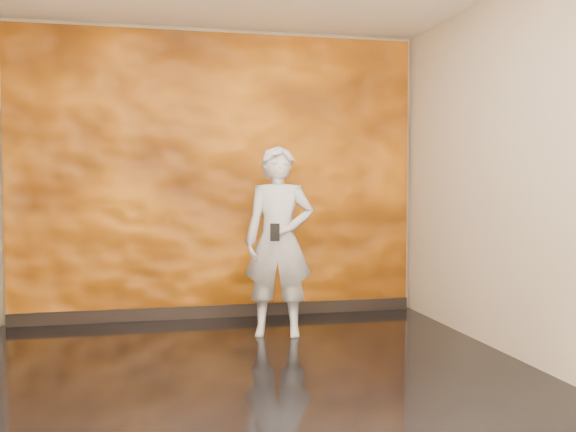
# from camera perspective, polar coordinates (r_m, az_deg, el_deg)

# --- Properties ---
(room) EXTENTS (4.02, 4.02, 2.81)m
(room) POSITION_cam_1_polar(r_m,az_deg,el_deg) (4.33, -3.32, 4.08)
(room) COLOR black
(room) RESTS_ON ground
(feature_wall) EXTENTS (3.90, 0.06, 2.75)m
(feature_wall) POSITION_cam_1_polar(r_m,az_deg,el_deg) (6.28, -6.22, 3.56)
(feature_wall) COLOR orange
(feature_wall) RESTS_ON ground
(baseboard) EXTENTS (3.90, 0.04, 0.12)m
(baseboard) POSITION_cam_1_polar(r_m,az_deg,el_deg) (6.36, -6.11, -8.41)
(baseboard) COLOR black
(baseboard) RESTS_ON ground
(man) EXTENTS (0.67, 0.53, 1.63)m
(man) POSITION_cam_1_polar(r_m,az_deg,el_deg) (5.50, -0.82, -2.26)
(man) COLOR #9FA2AD
(man) RESTS_ON ground
(phone) EXTENTS (0.08, 0.03, 0.15)m
(phone) POSITION_cam_1_polar(r_m,az_deg,el_deg) (5.25, -1.18, -1.46)
(phone) COLOR black
(phone) RESTS_ON man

